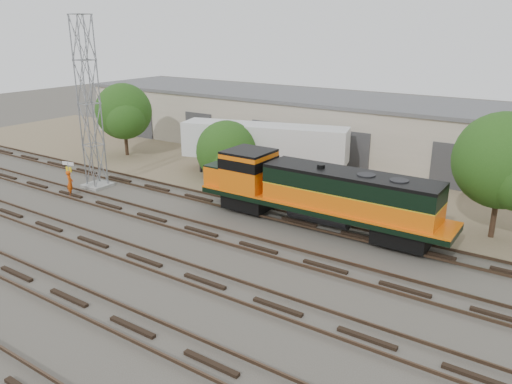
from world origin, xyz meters
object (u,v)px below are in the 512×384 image
Objects in this scene: signal_tower at (90,107)px; semi_trailer at (268,144)px; worker at (70,183)px; locomotive at (316,192)px.

signal_tower is 13.57m from semi_trailer.
worker is at bearing -141.94° from semi_trailer.
semi_trailer is (-8.23, 7.63, 0.37)m from locomotive.
locomotive reaches higher than worker.
semi_trailer reaches higher than worker.
locomotive is 17.67m from worker.
worker is (0.07, -2.38, -5.04)m from signal_tower.
signal_tower is at bearing -148.32° from semi_trailer.
signal_tower reaches higher than locomotive.
worker is at bearing -88.34° from signal_tower.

